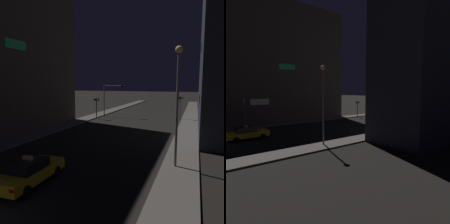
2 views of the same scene
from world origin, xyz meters
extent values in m
cube|color=#5B5651|center=(-7.52, 32.44, 0.08)|extent=(2.33, 68.87, 0.15)
cube|color=#5B5651|center=(7.52, 32.44, 0.08)|extent=(2.33, 68.87, 0.15)
cube|color=#473D33|center=(-14.17, 14.88, 10.11)|extent=(10.96, 23.36, 20.23)
cube|color=white|center=(-8.65, 10.21, 3.64)|extent=(0.08, 2.80, 0.90)
cube|color=#26CC66|center=(-8.65, 14.88, 9.30)|extent=(0.08, 2.80, 0.90)
cube|color=red|center=(8.65, 23.39, 3.88)|extent=(0.08, 2.80, 0.90)
cube|color=#337FE5|center=(8.65, 28.65, 9.92)|extent=(0.08, 2.80, 0.90)
cube|color=yellow|center=(-0.07, 6.03, 0.62)|extent=(1.95, 4.46, 0.60)
cube|color=black|center=(-0.06, 5.83, 1.17)|extent=(1.65, 2.03, 0.50)
cube|color=red|center=(0.76, 3.84, 0.72)|extent=(0.24, 0.07, 0.16)
cylinder|color=black|center=(-0.91, 7.37, 0.32)|extent=(0.24, 0.65, 0.64)
cylinder|color=black|center=(0.69, 7.42, 0.32)|extent=(0.24, 0.65, 0.64)
cylinder|color=black|center=(-0.82, 4.64, 0.32)|extent=(0.24, 0.65, 0.64)
cylinder|color=black|center=(0.78, 4.70, 0.32)|extent=(0.24, 0.65, 0.64)
cube|color=#F4E08C|center=(-0.06, 5.93, 1.52)|extent=(0.57, 0.20, 0.20)
cylinder|color=slate|center=(-6.11, 31.74, 2.68)|extent=(0.16, 0.16, 5.36)
cylinder|color=slate|center=(-4.41, 31.74, 5.11)|extent=(3.39, 0.10, 0.10)
cube|color=black|center=(-2.72, 31.74, 5.11)|extent=(0.80, 0.28, 0.32)
sphere|color=#3F0C0C|center=(-2.97, 31.56, 5.11)|extent=(0.20, 0.20, 0.20)
sphere|color=#3F2D0C|center=(-2.72, 31.56, 5.11)|extent=(0.20, 0.20, 0.20)
sphere|color=#19E54C|center=(-2.47, 31.56, 5.11)|extent=(0.20, 0.20, 0.20)
cylinder|color=slate|center=(-6.11, 28.57, 1.63)|extent=(0.16, 0.16, 3.27)
cube|color=black|center=(-6.11, 28.57, 3.02)|extent=(0.80, 0.28, 0.32)
sphere|color=#3F0C0C|center=(-6.36, 28.39, 3.02)|extent=(0.20, 0.20, 0.20)
sphere|color=#3F2D0C|center=(-6.11, 28.39, 3.02)|extent=(0.20, 0.20, 0.20)
sphere|color=#19E54C|center=(-5.86, 28.39, 3.02)|extent=(0.20, 0.20, 0.20)
cylinder|color=slate|center=(6.11, 32.22, 1.79)|extent=(0.16, 0.16, 3.58)
cube|color=black|center=(6.11, 32.22, 3.33)|extent=(0.80, 0.28, 0.32)
sphere|color=#3F0C0C|center=(5.86, 32.04, 3.33)|extent=(0.20, 0.20, 0.20)
sphere|color=#3F2D0C|center=(6.11, 32.04, 3.33)|extent=(0.20, 0.20, 0.20)
sphere|color=#19E54C|center=(6.36, 32.04, 3.33)|extent=(0.20, 0.20, 0.20)
cylinder|color=slate|center=(-7.50, 7.68, 2.14)|extent=(0.10, 0.10, 3.98)
cylinder|color=white|center=(-7.50, 7.66, 3.98)|extent=(0.53, 0.03, 0.53)
cylinder|color=blue|center=(-7.50, 7.66, 3.36)|extent=(0.52, 0.03, 0.52)
cylinder|color=slate|center=(7.21, 11.21, 3.74)|extent=(0.16, 0.16, 7.18)
sphere|color=#F9C666|center=(7.21, 11.21, 7.56)|extent=(0.47, 0.47, 0.47)
camera|label=1|loc=(8.33, -3.72, 5.50)|focal=36.86mm
camera|label=2|loc=(23.52, 0.13, 5.44)|focal=32.75mm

